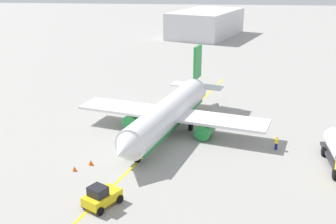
% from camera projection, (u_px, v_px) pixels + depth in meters
% --- Properties ---
extents(ground_plane, '(400.00, 400.00, 0.00)m').
position_uv_depth(ground_plane, '(168.00, 133.00, 56.40)').
color(ground_plane, '#9E9B96').
extents(airplane, '(29.87, 26.73, 9.74)m').
position_uv_depth(airplane, '(169.00, 113.00, 55.92)').
color(airplane, white).
rests_on(airplane, ground).
extents(pushback_tug, '(4.12, 3.73, 2.20)m').
position_uv_depth(pushback_tug, '(101.00, 196.00, 38.89)').
color(pushback_tug, yellow).
rests_on(pushback_tug, ground).
extents(refueling_worker, '(0.55, 0.40, 1.71)m').
position_uv_depth(refueling_worker, '(276.00, 143.00, 51.03)').
color(refueling_worker, navy).
rests_on(refueling_worker, ground).
extents(safety_cone_nose, '(0.51, 0.51, 0.57)m').
position_uv_depth(safety_cone_nose, '(74.00, 169.00, 45.80)').
color(safety_cone_nose, '#F2590F').
rests_on(safety_cone_nose, ground).
extents(safety_cone_wingtip, '(0.57, 0.57, 0.63)m').
position_uv_depth(safety_cone_wingtip, '(91.00, 162.00, 47.17)').
color(safety_cone_wingtip, '#F2590F').
rests_on(safety_cone_wingtip, ground).
extents(distant_hangar, '(32.84, 25.55, 8.07)m').
position_uv_depth(distant_hangar, '(206.00, 23.00, 133.20)').
color(distant_hangar, silver).
rests_on(distant_hangar, ground).
extents(taxi_line_marking, '(59.26, 17.07, 0.01)m').
position_uv_depth(taxi_line_marking, '(168.00, 133.00, 56.40)').
color(taxi_line_marking, yellow).
rests_on(taxi_line_marking, ground).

